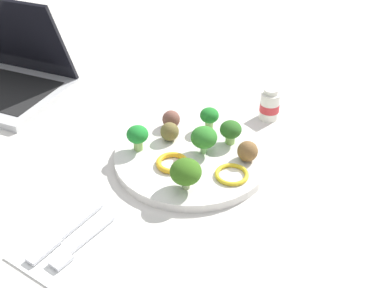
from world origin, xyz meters
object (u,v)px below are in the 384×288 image
(broccoli_floret_front_right, at_px, (209,116))
(fork, at_px, (81,244))
(broccoli_floret_near_rim, at_px, (204,138))
(napkin, at_px, (77,238))
(broccoli_floret_far_rim, at_px, (231,130))
(pepper_ring_center, at_px, (172,163))
(yogurt_bottle, at_px, (270,105))
(meatball_back_right, at_px, (170,132))
(knife, at_px, (64,234))
(plate, at_px, (192,157))
(meatball_front_right, at_px, (248,151))
(pepper_ring_front_left, at_px, (232,174))
(meatball_center, at_px, (171,119))
(broccoli_floret_front_left, at_px, (138,135))
(broccoli_floret_back_right, at_px, (186,172))

(broccoli_floret_front_right, bearing_deg, fork, 4.44)
(broccoli_floret_near_rim, relative_size, napkin, 0.30)
(broccoli_floret_far_rim, distance_m, fork, 0.34)
(pepper_ring_center, bearing_deg, broccoli_floret_far_rim, 160.98)
(yogurt_bottle, bearing_deg, meatball_back_right, -24.70)
(meatball_back_right, xyz_separation_m, knife, (0.28, 0.03, -0.03))
(plate, distance_m, pepper_ring_center, 0.05)
(broccoli_floret_far_rim, bearing_deg, plate, -26.89)
(broccoli_floret_near_rim, relative_size, meatball_front_right, 1.41)
(plate, distance_m, pepper_ring_front_left, 0.09)
(meatball_back_right, bearing_deg, pepper_ring_front_left, 83.06)
(meatball_center, relative_size, pepper_ring_center, 0.60)
(broccoli_floret_front_left, bearing_deg, yogurt_bottle, 155.87)
(fork, bearing_deg, meatball_front_right, 164.90)
(broccoli_floret_far_rim, relative_size, broccoli_floret_front_right, 0.98)
(broccoli_floret_front_right, bearing_deg, knife, -1.42)
(broccoli_floret_front_left, bearing_deg, napkin, 18.66)
(plate, height_order, broccoli_floret_front_right, broccoli_floret_front_right)
(napkin, distance_m, fork, 0.02)
(meatball_front_right, height_order, pepper_ring_center, meatball_front_right)
(meatball_center, xyz_separation_m, fork, (0.31, 0.09, -0.03))
(broccoli_floret_far_rim, bearing_deg, fork, -5.23)
(napkin, relative_size, knife, 1.17)
(plate, distance_m, broccoli_floret_far_rim, 0.09)
(meatball_front_right, xyz_separation_m, meatball_center, (0.00, -0.17, -0.00))
(broccoli_floret_near_rim, distance_m, fork, 0.28)
(meatball_center, xyz_separation_m, napkin, (0.30, 0.07, -0.03))
(broccoli_floret_back_right, distance_m, pepper_ring_center, 0.07)
(broccoli_floret_front_left, height_order, meatball_front_right, broccoli_floret_front_left)
(plate, height_order, meatball_back_right, meatball_back_right)
(meatball_front_right, bearing_deg, napkin, -18.54)
(broccoli_floret_near_rim, bearing_deg, pepper_ring_center, -17.96)
(plate, relative_size, yogurt_bottle, 4.18)
(pepper_ring_front_left, bearing_deg, broccoli_floret_back_right, -30.43)
(broccoli_floret_front_left, xyz_separation_m, meatball_center, (-0.09, -0.00, -0.01))
(broccoli_floret_far_rim, relative_size, broccoli_floret_front_left, 0.94)
(broccoli_floret_front_right, distance_m, meatball_center, 0.07)
(napkin, bearing_deg, meatball_front_right, 161.46)
(broccoli_floret_back_right, bearing_deg, napkin, -20.09)
(broccoli_floret_near_rim, distance_m, napkin, 0.28)
(broccoli_floret_front_left, xyz_separation_m, yogurt_bottle, (-0.26, 0.12, -0.02))
(broccoli_floret_back_right, height_order, yogurt_bottle, broccoli_floret_back_right)
(broccoli_floret_near_rim, relative_size, knife, 0.35)
(knife, height_order, yogurt_bottle, yogurt_bottle)
(plate, bearing_deg, meatball_front_right, 116.95)
(meatball_center, height_order, fork, meatball_center)
(meatball_front_right, bearing_deg, pepper_ring_front_left, 5.11)
(broccoli_floret_front_right, relative_size, fork, 0.38)
(knife, bearing_deg, broccoli_floret_front_right, 178.58)
(yogurt_bottle, bearing_deg, broccoli_floret_back_right, 3.37)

